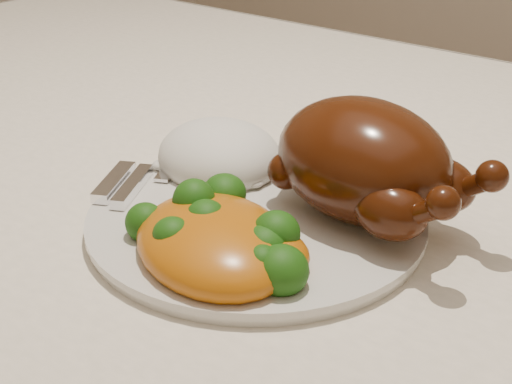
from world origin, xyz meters
The scene contains 7 objects.
dining_table centered at (0.00, 0.00, 0.67)m, with size 1.60×0.90×0.76m.
tablecloth centered at (0.00, 0.00, 0.74)m, with size 1.73×1.03×0.18m.
dinner_plate centered at (0.09, -0.09, 0.77)m, with size 0.27×0.27×0.01m, color silver.
roast_chicken centered at (0.16, -0.04, 0.83)m, with size 0.20×0.14×0.10m.
rice_mound centered at (0.01, -0.04, 0.79)m, with size 0.15×0.14×0.06m.
mac_and_cheese centered at (0.11, -0.16, 0.79)m, with size 0.18×0.16×0.06m.
cutlery centered at (-0.03, -0.11, 0.79)m, with size 0.08×0.17×0.01m.
Camera 1 is at (0.42, -0.49, 1.06)m, focal length 50.00 mm.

